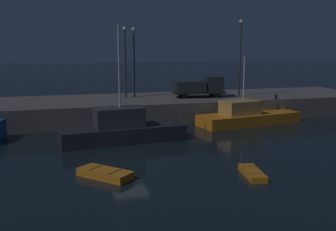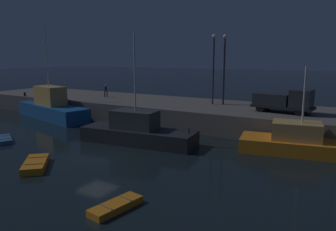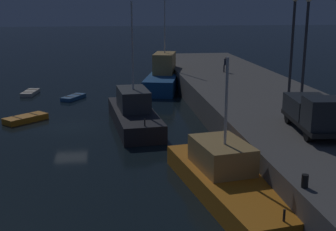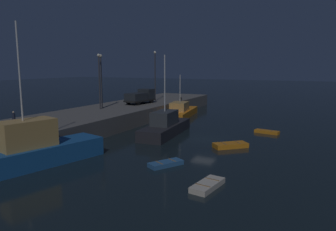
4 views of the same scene
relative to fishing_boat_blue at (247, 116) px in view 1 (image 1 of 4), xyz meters
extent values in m
plane|color=black|center=(-13.71, -8.98, -0.86)|extent=(320.00, 320.00, 0.00)
cube|color=#5B5956|center=(-13.71, 6.75, 0.22)|extent=(62.22, 10.41, 2.16)
cube|color=orange|center=(0.27, 0.04, -0.31)|extent=(11.11, 4.99, 1.10)
cube|color=tan|center=(-0.84, -0.14, 0.94)|extent=(4.00, 2.97, 1.39)
cylinder|color=silver|center=(-0.49, -0.08, 3.82)|extent=(0.14, 0.14, 4.37)
cylinder|color=#262626|center=(5.13, 0.85, 0.49)|extent=(0.10, 0.10, 0.50)
cube|color=#232328|center=(-13.35, -3.95, -0.21)|extent=(10.59, 3.99, 1.30)
cube|color=#33383D|center=(-13.66, -3.98, 1.25)|extent=(4.15, 2.56, 1.61)
cylinder|color=silver|center=(-13.57, -3.97, 5.37)|extent=(0.14, 0.14, 6.63)
cylinder|color=#262626|center=(-8.61, -3.48, 0.69)|extent=(0.10, 0.10, 0.50)
cube|color=orange|center=(-7.12, -14.87, -0.67)|extent=(1.48, 3.04, 0.36)
cube|color=olive|center=(-7.01, -14.24, -0.47)|extent=(0.90, 0.23, 0.04)
cube|color=olive|center=(-7.23, -15.50, -0.47)|extent=(0.90, 0.23, 0.04)
cube|color=orange|center=(-15.90, -12.67, -0.62)|extent=(3.38, 3.50, 0.47)
cube|color=olive|center=(-15.39, -13.24, -0.36)|extent=(0.99, 0.92, 0.04)
cube|color=olive|center=(-16.42, -12.11, -0.36)|extent=(0.99, 0.92, 0.04)
cylinder|color=#38383D|center=(-11.08, 7.65, 4.99)|extent=(0.20, 0.20, 7.37)
sphere|color=#F9EFCC|center=(-11.08, 7.65, 8.86)|extent=(0.44, 0.44, 0.44)
cylinder|color=#38383D|center=(-9.99, 8.17, 4.97)|extent=(0.20, 0.20, 7.34)
sphere|color=#F9EFCC|center=(-9.99, 8.17, 8.83)|extent=(0.44, 0.44, 0.44)
cylinder|color=#38383D|center=(1.87, 5.78, 5.42)|extent=(0.20, 0.20, 8.23)
sphere|color=#F9EFCC|center=(1.87, 5.78, 9.71)|extent=(0.44, 0.44, 0.44)
cylinder|color=black|center=(-1.16, 6.62, 1.75)|extent=(0.92, 0.37, 0.90)
cylinder|color=black|center=(-1.36, 4.74, 1.75)|extent=(0.92, 0.37, 0.90)
cylinder|color=black|center=(-4.80, 7.01, 1.75)|extent=(0.92, 0.37, 0.90)
cylinder|color=black|center=(-5.00, 5.13, 1.75)|extent=(0.92, 0.37, 0.90)
cube|color=black|center=(-3.08, 5.88, 1.88)|extent=(5.92, 2.86, 0.25)
cube|color=#23282D|center=(-1.38, 5.69, 2.82)|extent=(2.06, 2.44, 1.63)
cube|color=#23282D|center=(-4.10, 5.99, 2.56)|extent=(3.54, 2.60, 1.10)
cylinder|color=black|center=(4.44, 1.93, 1.58)|extent=(0.28, 0.28, 0.55)
camera|label=1|loc=(-18.49, -36.00, 7.10)|focal=42.39mm
camera|label=2|loc=(2.69, -26.80, 6.78)|focal=34.79mm
camera|label=3|loc=(19.99, -5.68, 8.49)|focal=46.95mm
camera|label=4|loc=(-46.68, -20.83, 7.35)|focal=33.62mm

